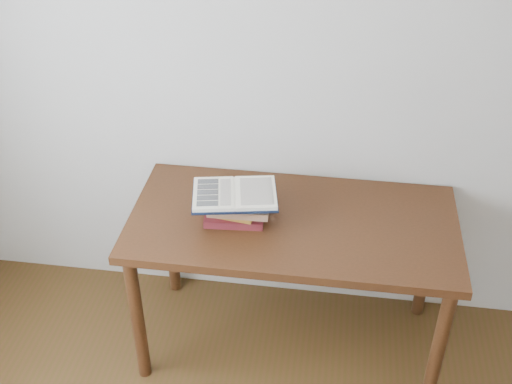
# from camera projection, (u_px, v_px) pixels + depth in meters

# --- Properties ---
(room_shell) EXTENTS (3.54, 3.54, 2.62)m
(room_shell) POSITION_uv_depth(u_px,v_px,m) (186.00, 292.00, 1.18)
(room_shell) COLOR silver
(room_shell) RESTS_ON ground
(desk) EXTENTS (1.42, 0.71, 0.76)m
(desk) POSITION_uv_depth(u_px,v_px,m) (292.00, 237.00, 2.83)
(desk) COLOR #452311
(desk) RESTS_ON ground
(book_stack) EXTENTS (0.29, 0.19, 0.13)m
(book_stack) POSITION_uv_depth(u_px,v_px,m) (237.00, 207.00, 2.74)
(book_stack) COLOR maroon
(book_stack) RESTS_ON desk
(open_book) EXTENTS (0.39, 0.31, 0.03)m
(open_book) POSITION_uv_depth(u_px,v_px,m) (235.00, 194.00, 2.69)
(open_book) COLOR black
(open_book) RESTS_ON book_stack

